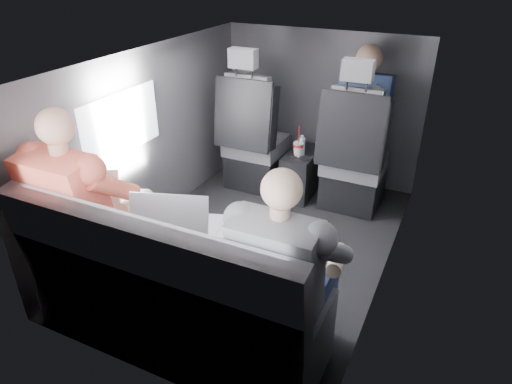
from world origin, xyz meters
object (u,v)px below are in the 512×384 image
at_px(front_seat_right, 353,163).
at_px(water_bottle, 301,146).
at_px(laptop_silver, 183,225).
at_px(center_console, 302,173).
at_px(passenger_rear_right, 288,273).
at_px(soda_cup, 298,149).
at_px(rear_bench, 173,300).
at_px(laptop_black, 297,255).
at_px(passenger_rear_left, 89,211).
at_px(front_seat_left, 253,145).
at_px(passenger_front_right, 363,112).
at_px(laptop_white, 103,198).

bearing_deg(front_seat_right, water_bottle, -177.31).
xyz_separation_m(water_bottle, laptop_silver, (-0.06, -1.67, 0.16)).
relative_size(center_console, water_bottle, 2.79).
xyz_separation_m(laptop_silver, passenger_rear_right, (0.65, -0.11, -0.02)).
bearing_deg(soda_cup, rear_bench, -89.68).
xyz_separation_m(water_bottle, laptop_black, (0.59, -1.65, 0.15)).
distance_m(center_console, passenger_rear_left, 1.99).
bearing_deg(soda_cup, laptop_silver, -91.39).
distance_m(center_console, laptop_black, 1.86).
distance_m(front_seat_left, passenger_rear_left, 1.83).
height_order(front_seat_left, rear_bench, front_seat_left).
height_order(front_seat_left, passenger_rear_right, front_seat_left).
bearing_deg(laptop_black, passenger_rear_right, -87.83).
relative_size(front_seat_left, front_seat_right, 1.00).
bearing_deg(passenger_rear_right, laptop_black, 92.17).
xyz_separation_m(passenger_rear_left, passenger_rear_right, (1.19, 0.00, -0.03)).
bearing_deg(rear_bench, front_seat_left, 103.31).
bearing_deg(passenger_front_right, passenger_rear_left, -116.27).
distance_m(water_bottle, laptop_white, 1.76).
height_order(water_bottle, passenger_rear_right, passenger_rear_right).
bearing_deg(passenger_rear_left, front_seat_right, 60.02).
relative_size(front_seat_right, laptop_silver, 2.65).
bearing_deg(passenger_front_right, front_seat_left, -163.61).
distance_m(laptop_silver, passenger_front_right, 2.01).
bearing_deg(passenger_rear_right, laptop_white, 172.57).
bearing_deg(laptop_black, passenger_rear_left, -173.40).
relative_size(soda_cup, passenger_front_right, 0.30).
distance_m(center_console, rear_bench, 1.94).
relative_size(front_seat_right, center_console, 2.64).
height_order(front_seat_left, center_console, front_seat_left).
height_order(rear_bench, passenger_rear_right, passenger_rear_right).
relative_size(center_console, laptop_silver, 1.01).
height_order(center_console, laptop_black, laptop_black).
bearing_deg(passenger_rear_right, front_seat_left, 120.12).
bearing_deg(passenger_rear_left, passenger_front_right, 63.73).
height_order(front_seat_right, rear_bench, front_seat_right).
distance_m(center_console, laptop_silver, 1.79).
xyz_separation_m(rear_bench, laptop_white, (-0.65, 0.26, 0.33)).
bearing_deg(passenger_front_right, water_bottle, -146.41).
xyz_separation_m(water_bottle, laptop_white, (-0.65, -1.62, 0.16)).
xyz_separation_m(front_seat_right, laptop_black, (0.14, -1.67, 0.23)).
distance_m(rear_bench, laptop_white, 0.77).
bearing_deg(laptop_black, front_seat_left, 121.97).
bearing_deg(passenger_rear_right, water_bottle, 108.31).
xyz_separation_m(laptop_white, laptop_silver, (0.60, -0.05, 0.00)).
bearing_deg(soda_cup, laptop_white, -111.81).
bearing_deg(laptop_white, rear_bench, -21.74).
bearing_deg(front_seat_left, soda_cup, -6.73).
xyz_separation_m(water_bottle, passenger_front_right, (0.42, 0.28, 0.28)).
height_order(front_seat_right, laptop_black, front_seat_right).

